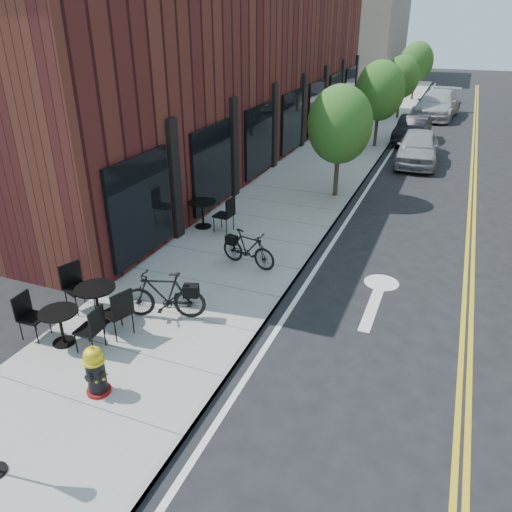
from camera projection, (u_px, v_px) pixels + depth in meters
The scene contains 17 objects.
ground at pixel (256, 337), 10.23m from camera, with size 120.00×120.00×0.00m, color black.
sidewalk_near at pixel (305, 184), 19.21m from camera, with size 4.00×70.00×0.12m, color #9E9B93.
building_near at pixel (239, 74), 22.56m from camera, with size 5.00×28.00×7.00m, color #481817.
bg_building_left at pixel (360, 24), 50.74m from camera, with size 8.00×14.00×10.00m, color #726656.
tree_near_a at pixel (340, 125), 16.79m from camera, with size 2.20×2.20×3.81m.
tree_near_b at pixel (380, 91), 23.41m from camera, with size 2.30×2.30×3.98m.
tree_near_c at pixel (402, 77), 30.16m from camera, with size 2.10×2.10×3.67m.
tree_near_d at pixel (417, 62), 36.71m from camera, with size 2.40×2.40×4.11m.
fire_hydrant at pixel (96, 371), 8.37m from camera, with size 0.46×0.46×0.95m.
bicycle_left at pixel (164, 295), 10.47m from camera, with size 0.50×1.78×1.07m, color black.
bicycle_right at pixel (248, 249), 12.67m from camera, with size 0.45×1.58×0.95m, color black.
bistro_set_a at pixel (60, 323), 9.64m from camera, with size 1.76×0.79×0.94m.
bistro_set_b at pixel (97, 299), 10.34m from camera, with size 1.97×1.10×1.04m.
bistro_set_c at pixel (203, 210), 14.97m from camera, with size 2.00×0.92×1.07m.
parked_car_a at pixel (418, 147), 21.76m from camera, with size 1.72×4.27×1.46m, color #999AA1.
parked_car_b at pixel (412, 130), 25.46m from camera, with size 1.37×3.94×1.30m, color black.
parked_car_c at pixel (437, 104), 31.49m from camera, with size 2.32×5.71×1.66m, color #B9BABF.
Camera 1 is at (3.17, -7.85, 5.97)m, focal length 35.00 mm.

